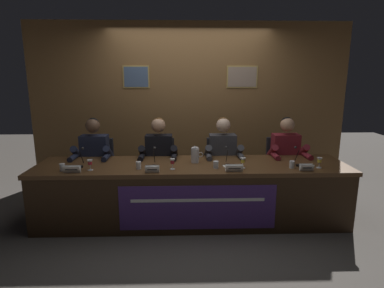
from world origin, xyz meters
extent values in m
plane|color=#4C4742|center=(0.00, 0.00, 0.00)|extent=(12.00, 12.00, 0.00)
cube|color=brown|center=(0.00, 1.35, 1.30)|extent=(4.99, 0.12, 2.60)
cube|color=tan|center=(-0.82, 1.29, 1.77)|extent=(0.41, 0.02, 0.35)
cube|color=slate|center=(-0.82, 1.28, 1.77)|extent=(0.37, 0.01, 0.31)
cube|color=tan|center=(0.82, 1.29, 1.77)|extent=(0.48, 0.02, 0.34)
cube|color=gray|center=(0.82, 1.28, 1.77)|extent=(0.44, 0.01, 0.30)
cube|color=brown|center=(0.00, 0.00, 0.71)|extent=(3.79, 0.83, 0.05)
cube|color=#342112|center=(0.00, -0.40, 0.34)|extent=(3.73, 0.04, 0.68)
cube|color=#342112|center=(-1.84, 0.00, 0.34)|extent=(0.08, 0.75, 0.68)
cube|color=#342112|center=(1.84, 0.00, 0.34)|extent=(0.08, 0.75, 0.68)
cube|color=#4C2D7A|center=(0.05, -0.42, 0.34)|extent=(1.76, 0.01, 0.52)
cube|color=white|center=(0.05, -0.42, 0.43)|extent=(1.49, 0.00, 0.04)
cylinder|color=black|center=(-1.31, 0.52, 0.01)|extent=(0.44, 0.44, 0.02)
cylinder|color=black|center=(-1.31, 0.52, 0.23)|extent=(0.05, 0.05, 0.42)
cube|color=#232328|center=(-1.31, 0.52, 0.46)|extent=(0.44, 0.44, 0.03)
cube|color=#232328|center=(-1.31, 0.72, 0.69)|extent=(0.40, 0.05, 0.44)
cylinder|color=black|center=(-1.41, 0.17, 0.24)|extent=(0.10, 0.10, 0.47)
cylinder|color=black|center=(-1.21, 0.17, 0.24)|extent=(0.10, 0.10, 0.47)
cylinder|color=black|center=(-1.41, 0.32, 0.52)|extent=(0.13, 0.34, 0.13)
cylinder|color=black|center=(-1.21, 0.32, 0.52)|extent=(0.13, 0.34, 0.13)
cube|color=#1E2338|center=(-1.31, 0.49, 0.76)|extent=(0.36, 0.20, 0.48)
sphere|color=brown|center=(-1.31, 0.47, 1.14)|extent=(0.19, 0.19, 0.19)
sphere|color=black|center=(-1.31, 0.48, 1.15)|extent=(0.17, 0.17, 0.17)
cylinder|color=#1E2338|center=(-1.52, 0.39, 0.78)|extent=(0.09, 0.30, 0.25)
cylinder|color=#1E2338|center=(-1.10, 0.39, 0.78)|extent=(0.09, 0.30, 0.25)
cylinder|color=#1E2338|center=(-1.52, 0.23, 0.76)|extent=(0.07, 0.24, 0.07)
cylinder|color=#1E2338|center=(-1.10, 0.23, 0.76)|extent=(0.07, 0.24, 0.07)
cube|color=white|center=(-1.35, -0.33, 0.77)|extent=(0.19, 0.03, 0.08)
cube|color=white|center=(-1.35, -0.30, 0.77)|extent=(0.19, 0.03, 0.08)
cube|color=black|center=(-1.35, -0.33, 0.77)|extent=(0.13, 0.01, 0.01)
cylinder|color=white|center=(-1.17, -0.22, 0.73)|extent=(0.06, 0.06, 0.00)
cylinder|color=white|center=(-1.17, -0.22, 0.76)|extent=(0.01, 0.01, 0.05)
cone|color=white|center=(-1.17, -0.22, 0.82)|extent=(0.06, 0.06, 0.06)
cylinder|color=#B21E2D|center=(-1.17, -0.22, 0.82)|extent=(0.04, 0.04, 0.04)
cylinder|color=silver|center=(-1.48, -0.24, 0.77)|extent=(0.06, 0.06, 0.08)
cylinder|color=silver|center=(-1.48, -0.24, 0.76)|extent=(0.05, 0.05, 0.05)
cylinder|color=black|center=(-1.32, -0.11, 0.74)|extent=(0.06, 0.06, 0.02)
cylinder|color=black|center=(-1.32, -0.04, 0.84)|extent=(0.01, 0.13, 0.18)
sphere|color=#2D2D2D|center=(-1.32, 0.02, 0.93)|extent=(0.03, 0.03, 0.03)
cylinder|color=black|center=(-0.44, 0.52, 0.01)|extent=(0.44, 0.44, 0.02)
cylinder|color=black|center=(-0.44, 0.52, 0.23)|extent=(0.05, 0.05, 0.42)
cube|color=#232328|center=(-0.44, 0.52, 0.46)|extent=(0.44, 0.44, 0.03)
cube|color=#232328|center=(-0.44, 0.72, 0.69)|extent=(0.40, 0.05, 0.44)
cylinder|color=black|center=(-0.54, 0.17, 0.24)|extent=(0.10, 0.10, 0.47)
cylinder|color=black|center=(-0.34, 0.17, 0.24)|extent=(0.10, 0.10, 0.47)
cylinder|color=black|center=(-0.54, 0.32, 0.52)|extent=(0.13, 0.34, 0.13)
cylinder|color=black|center=(-0.34, 0.32, 0.52)|extent=(0.13, 0.34, 0.13)
cube|color=black|center=(-0.44, 0.49, 0.76)|extent=(0.36, 0.20, 0.48)
sphere|color=tan|center=(-0.44, 0.47, 1.14)|extent=(0.19, 0.19, 0.19)
sphere|color=#593819|center=(-0.44, 0.48, 1.15)|extent=(0.17, 0.17, 0.17)
cylinder|color=black|center=(-0.65, 0.39, 0.78)|extent=(0.09, 0.30, 0.25)
cylinder|color=black|center=(-0.23, 0.39, 0.78)|extent=(0.09, 0.30, 0.25)
cylinder|color=black|center=(-0.65, 0.23, 0.76)|extent=(0.07, 0.24, 0.07)
cylinder|color=black|center=(-0.23, 0.23, 0.76)|extent=(0.07, 0.24, 0.07)
cube|color=white|center=(-0.45, -0.35, 0.77)|extent=(0.16, 0.03, 0.08)
cube|color=white|center=(-0.45, -0.32, 0.77)|extent=(0.16, 0.03, 0.08)
cube|color=black|center=(-0.45, -0.36, 0.77)|extent=(0.11, 0.01, 0.01)
cylinder|color=white|center=(-0.23, -0.21, 0.73)|extent=(0.06, 0.06, 0.00)
cylinder|color=white|center=(-0.23, -0.21, 0.76)|extent=(0.01, 0.01, 0.05)
cone|color=white|center=(-0.23, -0.21, 0.82)|extent=(0.06, 0.06, 0.06)
cylinder|color=#B21E2D|center=(-0.23, -0.21, 0.82)|extent=(0.04, 0.04, 0.04)
cylinder|color=silver|center=(-0.63, -0.18, 0.77)|extent=(0.06, 0.06, 0.08)
cylinder|color=silver|center=(-0.63, -0.18, 0.76)|extent=(0.05, 0.05, 0.05)
cylinder|color=black|center=(-0.45, -0.11, 0.74)|extent=(0.06, 0.06, 0.02)
cylinder|color=black|center=(-0.45, -0.05, 0.84)|extent=(0.01, 0.13, 0.18)
sphere|color=#2D2D2D|center=(-0.45, 0.02, 0.93)|extent=(0.03, 0.03, 0.03)
cylinder|color=black|center=(0.44, 0.52, 0.01)|extent=(0.44, 0.44, 0.02)
cylinder|color=black|center=(0.44, 0.52, 0.23)|extent=(0.05, 0.05, 0.42)
cube|color=#232328|center=(0.44, 0.52, 0.46)|extent=(0.44, 0.44, 0.03)
cube|color=#232328|center=(0.44, 0.72, 0.69)|extent=(0.40, 0.05, 0.44)
cylinder|color=black|center=(0.34, 0.17, 0.24)|extent=(0.10, 0.10, 0.47)
cylinder|color=black|center=(0.54, 0.17, 0.24)|extent=(0.10, 0.10, 0.47)
cylinder|color=black|center=(0.34, 0.32, 0.52)|extent=(0.13, 0.34, 0.13)
cylinder|color=black|center=(0.54, 0.32, 0.52)|extent=(0.13, 0.34, 0.13)
cube|color=#38383D|center=(0.44, 0.49, 0.76)|extent=(0.36, 0.20, 0.48)
sphere|color=beige|center=(0.44, 0.47, 1.14)|extent=(0.19, 0.19, 0.19)
sphere|color=#593819|center=(0.44, 0.48, 1.15)|extent=(0.17, 0.17, 0.17)
cylinder|color=#38383D|center=(0.23, 0.39, 0.78)|extent=(0.09, 0.30, 0.25)
cylinder|color=#38383D|center=(0.65, 0.39, 0.78)|extent=(0.09, 0.30, 0.25)
cylinder|color=#38383D|center=(0.23, 0.23, 0.76)|extent=(0.07, 0.24, 0.07)
cylinder|color=#38383D|center=(0.65, 0.23, 0.76)|extent=(0.07, 0.24, 0.07)
cube|color=white|center=(0.47, -0.34, 0.77)|extent=(0.20, 0.03, 0.08)
cube|color=white|center=(0.47, -0.31, 0.77)|extent=(0.20, 0.03, 0.08)
cube|color=black|center=(0.47, -0.35, 0.77)|extent=(0.14, 0.01, 0.01)
cylinder|color=white|center=(0.59, -0.19, 0.73)|extent=(0.06, 0.06, 0.00)
cylinder|color=white|center=(0.59, -0.19, 0.76)|extent=(0.01, 0.01, 0.05)
cone|color=white|center=(0.59, -0.19, 0.82)|extent=(0.06, 0.06, 0.06)
cylinder|color=yellow|center=(0.59, -0.19, 0.82)|extent=(0.04, 0.04, 0.04)
cylinder|color=silver|center=(0.27, -0.19, 0.77)|extent=(0.06, 0.06, 0.08)
cylinder|color=silver|center=(0.27, -0.19, 0.76)|extent=(0.05, 0.05, 0.05)
cylinder|color=black|center=(0.42, -0.10, 0.74)|extent=(0.06, 0.06, 0.02)
cylinder|color=black|center=(0.42, -0.04, 0.84)|extent=(0.01, 0.13, 0.18)
sphere|color=#2D2D2D|center=(0.42, 0.02, 0.93)|extent=(0.03, 0.03, 0.03)
cylinder|color=black|center=(1.31, 0.52, 0.01)|extent=(0.44, 0.44, 0.02)
cylinder|color=black|center=(1.31, 0.52, 0.23)|extent=(0.05, 0.05, 0.42)
cube|color=#232328|center=(1.31, 0.52, 0.46)|extent=(0.44, 0.44, 0.03)
cube|color=#232328|center=(1.31, 0.72, 0.69)|extent=(0.40, 0.05, 0.44)
cylinder|color=black|center=(1.21, 0.17, 0.24)|extent=(0.10, 0.10, 0.47)
cylinder|color=black|center=(1.41, 0.17, 0.24)|extent=(0.10, 0.10, 0.47)
cylinder|color=black|center=(1.21, 0.32, 0.52)|extent=(0.13, 0.34, 0.13)
cylinder|color=black|center=(1.41, 0.32, 0.52)|extent=(0.13, 0.34, 0.13)
cube|color=maroon|center=(1.31, 0.49, 0.76)|extent=(0.36, 0.20, 0.48)
sphere|color=tan|center=(1.31, 0.47, 1.14)|extent=(0.19, 0.19, 0.19)
sphere|color=black|center=(1.31, 0.48, 1.15)|extent=(0.17, 0.17, 0.17)
cylinder|color=maroon|center=(1.10, 0.39, 0.78)|extent=(0.09, 0.30, 0.25)
cylinder|color=maroon|center=(1.52, 0.39, 0.78)|extent=(0.09, 0.30, 0.25)
cylinder|color=maroon|center=(1.10, 0.23, 0.76)|extent=(0.07, 0.24, 0.07)
cylinder|color=maroon|center=(1.52, 0.23, 0.76)|extent=(0.07, 0.24, 0.07)
cube|color=white|center=(1.29, -0.34, 0.77)|extent=(0.16, 0.03, 0.08)
cube|color=white|center=(1.29, -0.31, 0.77)|extent=(0.16, 0.03, 0.08)
cube|color=black|center=(1.29, -0.34, 0.77)|extent=(0.11, 0.01, 0.01)
cylinder|color=white|center=(1.48, -0.21, 0.73)|extent=(0.06, 0.06, 0.00)
cylinder|color=white|center=(1.48, -0.21, 0.76)|extent=(0.01, 0.01, 0.05)
cone|color=white|center=(1.48, -0.21, 0.82)|extent=(0.06, 0.06, 0.06)
cylinder|color=yellow|center=(1.48, -0.21, 0.82)|extent=(0.04, 0.04, 0.04)
cylinder|color=silver|center=(1.16, -0.21, 0.77)|extent=(0.06, 0.06, 0.08)
cylinder|color=silver|center=(1.16, -0.21, 0.76)|extent=(0.05, 0.05, 0.05)
cylinder|color=black|center=(1.27, -0.13, 0.74)|extent=(0.06, 0.06, 0.02)
cylinder|color=black|center=(1.27, -0.07, 0.84)|extent=(0.01, 0.13, 0.18)
sphere|color=#2D2D2D|center=(1.27, -0.01, 0.93)|extent=(0.03, 0.03, 0.03)
cylinder|color=silver|center=(0.04, 0.07, 0.82)|extent=(0.10, 0.10, 0.18)
cylinder|color=silver|center=(0.04, 0.07, 0.92)|extent=(0.09, 0.08, 0.01)
sphere|color=silver|center=(0.04, 0.07, 0.93)|extent=(0.02, 0.02, 0.02)
torus|color=silver|center=(0.11, 0.07, 0.83)|extent=(0.07, 0.01, 0.07)
cube|color=white|center=(0.48, -0.16, 0.74)|extent=(0.23, 0.18, 0.01)
camera|label=1|loc=(-0.12, -3.71, 1.80)|focal=29.45mm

